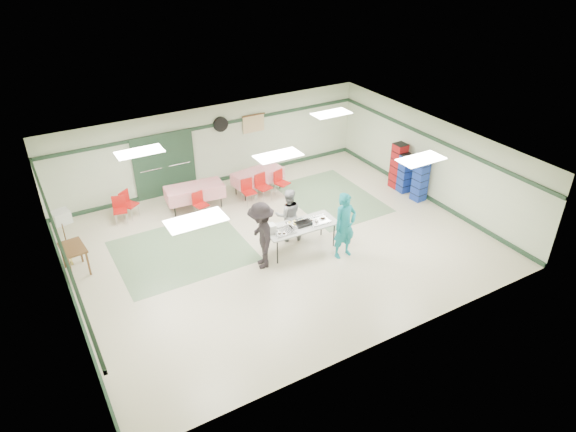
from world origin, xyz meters
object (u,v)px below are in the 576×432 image
chair_b (248,189)px  office_printer (61,217)px  crate_stack_blue_b (405,173)px  chair_loose_b (120,207)px  chair_loose_a (127,202)px  volunteer_teal (345,226)px  volunteer_dark (261,236)px  chair_d (199,202)px  chair_c (280,180)px  crate_stack_red (398,166)px  serving_table (301,226)px  volunteer_grey (288,215)px  crate_stack_blue_a (420,179)px  dining_table_b (195,192)px  dining_table_a (258,176)px  printer_table (73,251)px  chair_a (262,184)px  broom (66,242)px

chair_b → office_printer: 5.47m
crate_stack_blue_b → chair_loose_b: bearing=162.8°
chair_loose_a → volunteer_teal: bearing=-83.4°
volunteer_dark → chair_d: 3.29m
volunteer_teal → chair_c: volunteer_teal is taller
volunteer_dark → crate_stack_red: (6.05, 1.76, -0.14)m
serving_table → office_printer: size_ratio=4.58×
volunteer_teal → chair_b: volunteer_teal is taller
volunteer_grey → volunteer_dark: size_ratio=0.85×
volunteer_teal → chair_c: bearing=84.7°
chair_loose_a → chair_b: bearing=-51.8°
volunteer_teal → crate_stack_blue_a: bearing=17.5°
chair_b → dining_table_b: bearing=159.9°
chair_d → chair_loose_b: size_ratio=0.96×
serving_table → dining_table_a: (0.56, 3.63, -0.15)m
printer_table → dining_table_a: bearing=9.9°
volunteer_grey → chair_a: size_ratio=1.74×
volunteer_grey → crate_stack_blue_a: size_ratio=1.04×
volunteer_teal → chair_loose_a: volunteer_teal is taller
dining_table_a → chair_a: (-0.13, -0.56, -0.02)m
crate_stack_blue_a → crate_stack_red: (0.00, 1.07, 0.03)m
volunteer_grey → chair_loose_a: 5.01m
volunteer_grey → chair_b: 2.46m
crate_stack_blue_a → chair_loose_a: bearing=156.9°
volunteer_teal → crate_stack_red: (3.93, 2.44, -0.15)m
chair_loose_a → office_printer: (-1.91, -0.72, 0.39)m
crate_stack_blue_b → office_printer: size_ratio=2.92×
broom → dining_table_b: bearing=5.6°
crate_stack_red → crate_stack_blue_b: bearing=-90.0°
chair_loose_b → office_printer: office_printer is taller
dining_table_b → chair_d: 0.58m
crate_stack_red → crate_stack_blue_b: crate_stack_red is taller
chair_b → volunteer_teal: bearing=-76.7°
chair_d → dining_table_a: bearing=1.5°
chair_d → crate_stack_blue_b: crate_stack_blue_b is taller
serving_table → broom: 6.14m
chair_loose_a → printer_table: size_ratio=0.97×
chair_a → chair_d: size_ratio=1.11×
volunteer_grey → chair_d: bearing=-36.0°
office_printer → chair_loose_a: bearing=9.8°
volunteer_dark → chair_loose_a: size_ratio=2.13×
chair_c → crate_stack_blue_a: 4.48m
printer_table → broom: bearing=94.1°
volunteer_dark → dining_table_b: bearing=-159.2°
volunteer_dark → dining_table_a: volunteer_dark is taller
volunteer_grey → dining_table_b: size_ratio=0.85×
serving_table → crate_stack_red: crate_stack_red is taller
printer_table → volunteer_grey: bearing=-19.2°
serving_table → chair_d: size_ratio=2.55×
serving_table → chair_loose_b: (-3.90, 3.91, -0.20)m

